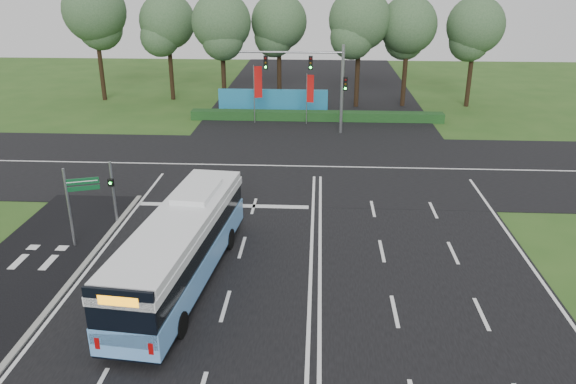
# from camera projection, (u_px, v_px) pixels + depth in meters

# --- Properties ---
(ground) EXTENTS (120.00, 120.00, 0.00)m
(ground) POSITION_uv_depth(u_px,v_px,m) (311.00, 250.00, 26.49)
(ground) COLOR #2B521B
(ground) RESTS_ON ground
(road_main) EXTENTS (20.00, 120.00, 0.04)m
(road_main) POSITION_uv_depth(u_px,v_px,m) (311.00, 250.00, 26.48)
(road_main) COLOR black
(road_main) RESTS_ON ground
(road_cross) EXTENTS (120.00, 14.00, 0.05)m
(road_cross) POSITION_uv_depth(u_px,v_px,m) (315.00, 167.00, 37.62)
(road_cross) COLOR black
(road_cross) RESTS_ON ground
(bike_path) EXTENTS (5.00, 18.00, 0.06)m
(bike_path) POSITION_uv_depth(u_px,v_px,m) (23.00, 274.00, 24.35)
(bike_path) COLOR black
(bike_path) RESTS_ON ground
(kerb_strip) EXTENTS (0.25, 18.00, 0.12)m
(kerb_strip) POSITION_uv_depth(u_px,v_px,m) (77.00, 275.00, 24.21)
(kerb_strip) COLOR gray
(kerb_strip) RESTS_ON ground
(city_bus) EXTENTS (3.57, 11.77, 3.33)m
(city_bus) POSITION_uv_depth(u_px,v_px,m) (182.00, 247.00, 23.13)
(city_bus) COLOR #63A1E7
(city_bus) RESTS_ON ground
(pedestrian_signal) EXTENTS (0.29, 0.41, 3.34)m
(pedestrian_signal) POSITION_uv_depth(u_px,v_px,m) (113.00, 190.00, 28.69)
(pedestrian_signal) COLOR gray
(pedestrian_signal) RESTS_ON ground
(street_sign) EXTENTS (1.47, 0.56, 3.94)m
(street_sign) POSITION_uv_depth(u_px,v_px,m) (75.00, 197.00, 26.02)
(street_sign) COLOR gray
(street_sign) RESTS_ON ground
(banner_flag_left) EXTENTS (0.71, 0.26, 4.95)m
(banner_flag_left) POSITION_uv_depth(u_px,v_px,m) (257.00, 86.00, 47.26)
(banner_flag_left) COLOR gray
(banner_flag_left) RESTS_ON ground
(banner_flag_mid) EXTENTS (0.63, 0.19, 4.31)m
(banner_flag_mid) POSITION_uv_depth(u_px,v_px,m) (309.00, 92.00, 46.97)
(banner_flag_mid) COLOR gray
(banner_flag_mid) RESTS_ON ground
(traffic_light_gantry) EXTENTS (8.41, 0.28, 7.00)m
(traffic_light_gantry) POSITION_uv_depth(u_px,v_px,m) (320.00, 75.00, 43.78)
(traffic_light_gantry) COLOR gray
(traffic_light_gantry) RESTS_ON ground
(hedge) EXTENTS (22.00, 1.20, 0.80)m
(hedge) POSITION_uv_depth(u_px,v_px,m) (316.00, 116.00, 49.08)
(hedge) COLOR #153917
(hedge) RESTS_ON ground
(blue_hoarding) EXTENTS (10.00, 0.30, 2.20)m
(blue_hoarding) POSITION_uv_depth(u_px,v_px,m) (273.00, 101.00, 51.35)
(blue_hoarding) COLOR teal
(blue_hoarding) RESTS_ON ground
(eucalyptus_row) EXTENTS (41.71, 8.22, 11.68)m
(eucalyptus_row) POSITION_uv_depth(u_px,v_px,m) (273.00, 20.00, 52.66)
(eucalyptus_row) COLOR black
(eucalyptus_row) RESTS_ON ground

